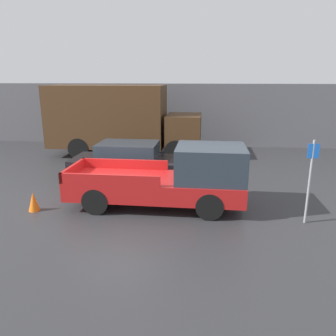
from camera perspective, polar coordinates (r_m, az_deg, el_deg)
ground_plane at (r=11.19m, az=-9.31°, el=-5.87°), size 60.00×60.00×0.00m
building_wall at (r=20.18m, az=-1.83°, el=9.27°), size 28.00×0.15×3.68m
pickup_truck at (r=10.36m, az=0.98°, el=-1.82°), size 5.55×1.98×2.02m
car at (r=13.29m, az=-7.28°, el=1.18°), size 4.24×1.91×1.54m
delivery_truck at (r=17.47m, az=-8.80°, el=8.50°), size 7.86×2.53×3.65m
parking_sign at (r=9.90m, az=23.50°, el=-1.52°), size 0.30×0.07×2.42m
traffic_cone at (r=11.09m, az=-22.37°, el=-5.44°), size 0.34×0.34×0.60m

